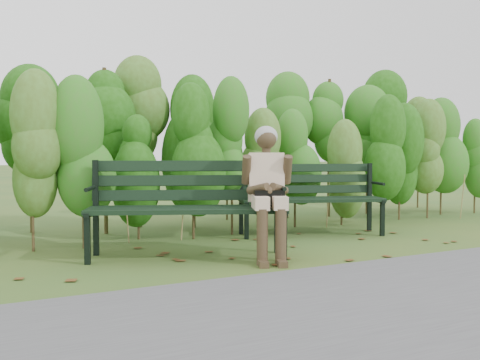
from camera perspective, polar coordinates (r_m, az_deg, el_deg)
name	(u,v)px	position (r m, az deg, el deg)	size (l,w,h in m)	color
ground	(256,253)	(5.93, 1.61, -7.42)	(80.00, 80.00, 0.00)	#325A23
footpath	(411,303)	(4.21, 16.99, -11.82)	(60.00, 2.50, 0.01)	#474749
hedge_band	(186,137)	(7.50, -5.47, 4.41)	(11.04, 1.67, 2.42)	#47381E
leaf_litter	(271,250)	(6.07, 3.15, -7.14)	(6.05, 2.23, 0.01)	brown
bench_left	(187,200)	(5.69, -5.37, -2.02)	(2.04, 1.36, 0.98)	black
bench_right	(309,193)	(7.26, 7.02, -1.28)	(1.90, 1.16, 0.91)	black
seated_woman	(268,183)	(5.52, 2.82, -0.26)	(0.60, 0.79, 1.32)	beige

